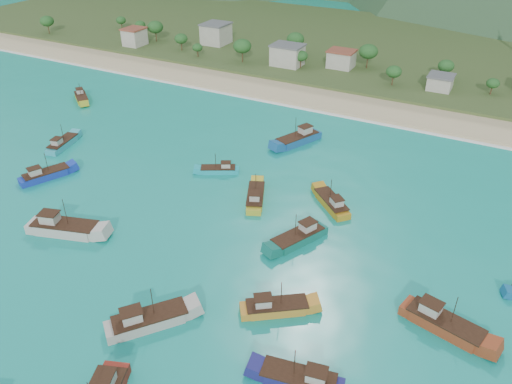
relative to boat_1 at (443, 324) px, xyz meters
The scene contains 19 objects.
ground 42.60m from the boat_1, behind, with size 600.00×600.00×0.00m, color #0B8070.
beach 88.56m from the boat_1, 118.73° to the left, with size 400.00×18.00×1.20m, color beige.
land 145.04m from the boat_1, 107.07° to the left, with size 400.00×110.00×2.40m, color #385123.
surf_line 80.36m from the boat_1, 121.99° to the left, with size 400.00×2.50×0.08m, color white.
village 107.61m from the boat_1, 108.18° to the left, with size 206.58×26.85×7.33m.
vegetation 112.48m from the boat_1, 114.21° to the left, with size 277.89×25.93×8.76m.
boat_1 is the anchor object (origin of this frame).
boat_3 67.17m from the boat_1, behind, with size 14.07×7.72×7.97m.
boat_4 43.07m from the boat_1, 153.17° to the right, with size 10.46×11.70×7.19m.
boat_6 34.62m from the boat_1, 138.14° to the left, with size 9.91×9.50×6.26m.
boat_8 28.60m from the boat_1, 160.83° to the left, with size 7.88×11.83×6.77m.
boat_11 24.55m from the boat_1, 160.25° to the right, with size 10.34×8.56×6.19m.
boat_13 44.11m from the boat_1, 156.15° to the left, with size 7.25×11.11×6.35m.
boat_14 120.64m from the boat_1, 159.14° to the left, with size 9.81×8.54×5.97m.
boat_17 95.70m from the boat_1, 169.43° to the left, with size 5.19×10.67×6.06m.
boat_19 85.75m from the boat_1, behind, with size 7.31×11.15×6.38m.
boat_21 58.54m from the boat_1, 155.25° to the left, with size 8.86×6.41×5.13m.
boat_23 23.53m from the boat_1, 128.53° to the right, with size 11.38×5.10×6.49m.
boat_25 63.77m from the boat_1, 132.98° to the left, with size 8.64×13.24×7.56m.
Camera 1 is at (42.45, -56.93, 55.50)m, focal length 35.00 mm.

